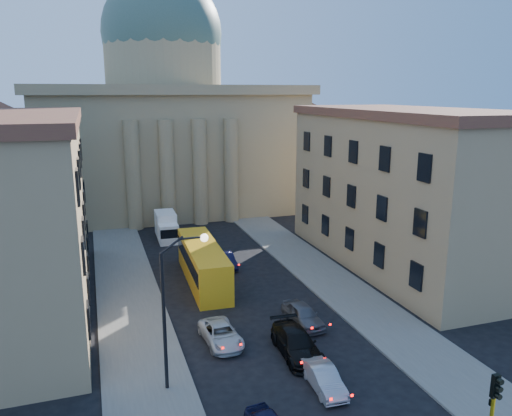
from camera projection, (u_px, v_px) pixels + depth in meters
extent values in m
cube|color=#626059|center=(133.00, 316.00, 36.64)|extent=(5.00, 60.00, 0.15)
cube|color=#626059|center=(340.00, 288.00, 41.87)|extent=(5.00, 60.00, 0.15)
cube|color=#927D5A|center=(167.00, 149.00, 72.56)|extent=(34.00, 26.00, 16.00)
cube|color=#927D5A|center=(164.00, 90.00, 70.65)|extent=(35.50, 27.50, 1.20)
cylinder|color=#927D5A|center=(163.00, 64.00, 69.83)|extent=(16.00, 16.00, 8.00)
sphere|color=#496356|center=(162.00, 34.00, 68.92)|extent=(16.40, 16.40, 16.40)
cube|color=#927D5A|center=(8.00, 176.00, 64.81)|extent=(13.00, 13.00, 11.00)
cone|color=brown|center=(1.00, 117.00, 63.11)|extent=(26.02, 26.02, 4.00)
cube|color=#927D5A|center=(304.00, 162.00, 77.74)|extent=(13.00, 13.00, 11.00)
cone|color=brown|center=(306.00, 113.00, 76.03)|extent=(26.02, 26.02, 4.00)
cylinder|color=#927D5A|center=(133.00, 176.00, 58.86)|extent=(1.80, 1.80, 13.00)
cylinder|color=#927D5A|center=(167.00, 174.00, 60.09)|extent=(1.80, 1.80, 13.00)
cylinder|color=#927D5A|center=(200.00, 172.00, 61.32)|extent=(1.80, 1.80, 13.00)
cylinder|color=#927D5A|center=(231.00, 171.00, 62.55)|extent=(1.80, 1.80, 13.00)
cube|color=#9D825C|center=(3.00, 221.00, 36.14)|extent=(11.00, 26.00, 14.00)
cube|color=#9D825C|center=(404.00, 192.00, 46.60)|extent=(11.00, 26.00, 14.00)
cube|color=brown|center=(410.00, 113.00, 44.94)|extent=(11.60, 26.60, 0.80)
cube|color=black|center=(495.00, 386.00, 21.57)|extent=(0.34, 0.22, 1.10)
cylinder|color=#FF0C05|center=(498.00, 380.00, 21.38)|extent=(0.20, 0.03, 0.20)
cylinder|color=orange|center=(497.00, 388.00, 21.46)|extent=(0.20, 0.03, 0.20)
cylinder|color=#0CE526|center=(496.00, 395.00, 21.54)|extent=(0.20, 0.03, 0.20)
cube|color=black|center=(491.00, 402.00, 21.85)|extent=(0.22, 0.10, 0.30)
cylinder|color=black|center=(164.00, 324.00, 26.81)|extent=(0.20, 0.20, 8.00)
cylinder|color=black|center=(171.00, 245.00, 25.99)|extent=(1.30, 0.12, 0.96)
cylinder|color=black|center=(190.00, 238.00, 26.23)|extent=(1.30, 0.12, 0.12)
sphere|color=white|center=(204.00, 238.00, 26.47)|extent=(0.44, 0.44, 0.44)
imported|color=#94969B|center=(324.00, 378.00, 27.68)|extent=(1.52, 3.94, 1.28)
imported|color=silver|center=(221.00, 334.00, 32.74)|extent=(2.37, 4.71, 1.28)
imported|color=black|center=(296.00, 343.00, 31.25)|extent=(2.43, 5.48, 1.56)
imported|color=#515257|center=(303.00, 315.00, 35.36)|extent=(2.04, 4.48, 1.49)
imported|color=black|center=(226.00, 260.00, 47.00)|extent=(1.42, 4.02, 1.32)
cube|color=gold|center=(203.00, 264.00, 43.13)|extent=(3.14, 11.94, 3.34)
cube|color=black|center=(203.00, 258.00, 43.00)|extent=(3.18, 11.29, 1.18)
cylinder|color=black|center=(200.00, 296.00, 39.06)|extent=(0.36, 1.09, 1.08)
cylinder|color=black|center=(226.00, 293.00, 39.65)|extent=(0.36, 1.09, 1.08)
cylinder|color=black|center=(184.00, 261.00, 47.12)|extent=(0.36, 1.09, 1.08)
cylinder|color=black|center=(206.00, 259.00, 47.70)|extent=(0.36, 1.09, 1.08)
cube|color=white|center=(169.00, 234.00, 54.31)|extent=(2.10, 2.19, 2.14)
cube|color=black|center=(170.00, 234.00, 53.29)|extent=(1.96, 0.16, 0.98)
cube|color=white|center=(166.00, 224.00, 56.44)|extent=(2.24, 3.80, 2.76)
cylinder|color=black|center=(161.00, 241.00, 53.88)|extent=(0.27, 0.81, 0.80)
cylinder|color=black|center=(177.00, 240.00, 54.38)|extent=(0.27, 0.81, 0.80)
cylinder|color=black|center=(157.00, 233.00, 57.19)|extent=(0.27, 0.81, 0.80)
cylinder|color=black|center=(173.00, 231.00, 57.70)|extent=(0.27, 0.81, 0.80)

